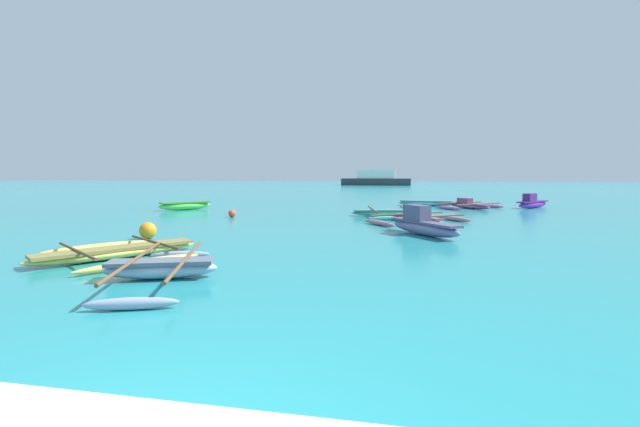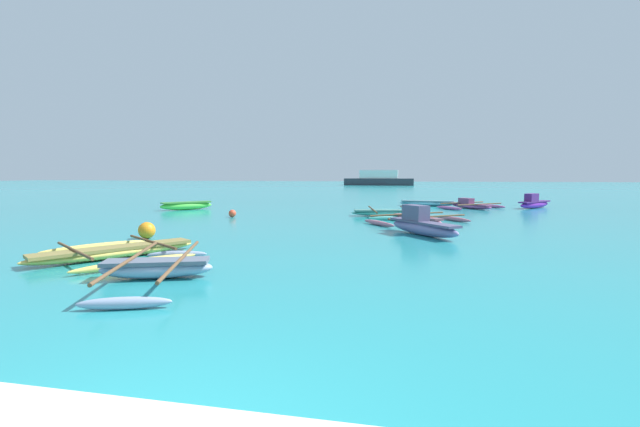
{
  "view_description": "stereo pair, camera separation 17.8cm",
  "coord_description": "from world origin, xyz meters",
  "px_view_note": "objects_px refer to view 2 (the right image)",
  "views": [
    {
      "loc": [
        1.84,
        -2.32,
        2.14
      ],
      "look_at": [
        -2.06,
        17.65,
        0.25
      ],
      "focal_mm": 24.0,
      "sensor_mm": 36.0,
      "label": 1
    },
    {
      "loc": [
        2.01,
        -2.29,
        2.14
      ],
      "look_at": [
        -2.06,
        17.65,
        0.25
      ],
      "focal_mm": 24.0,
      "sensor_mm": 36.0,
      "label": 2
    }
  ],
  "objects_px": {
    "moored_boat_6": "(157,268)",
    "moored_boat_7": "(534,203)",
    "moored_boat_5": "(186,205)",
    "moored_boat_8": "(390,213)",
    "moored_boat_1": "(422,225)",
    "moored_boat_2": "(115,252)",
    "mooring_buoy_1": "(147,230)",
    "moored_boat_0": "(417,219)",
    "moored_boat_3": "(470,205)",
    "distant_ferry": "(379,179)",
    "mooring_buoy_0": "(232,213)",
    "moored_boat_4": "(428,203)"
  },
  "relations": [
    {
      "from": "moored_boat_6",
      "to": "moored_boat_7",
      "type": "bearing_deg",
      "value": 39.62
    },
    {
      "from": "moored_boat_7",
      "to": "moored_boat_5",
      "type": "bearing_deg",
      "value": 145.83
    },
    {
      "from": "moored_boat_8",
      "to": "moored_boat_6",
      "type": "bearing_deg",
      "value": -116.98
    },
    {
      "from": "moored_boat_1",
      "to": "moored_boat_7",
      "type": "xyz_separation_m",
      "value": [
        7.25,
        13.44,
        -0.04
      ]
    },
    {
      "from": "moored_boat_2",
      "to": "moored_boat_5",
      "type": "bearing_deg",
      "value": 57.39
    },
    {
      "from": "moored_boat_2",
      "to": "moored_boat_8",
      "type": "bearing_deg",
      "value": 7.7
    },
    {
      "from": "moored_boat_8",
      "to": "mooring_buoy_1",
      "type": "distance_m",
      "value": 12.0
    },
    {
      "from": "moored_boat_7",
      "to": "mooring_buoy_1",
      "type": "xyz_separation_m",
      "value": [
        -16.22,
        -16.14,
        -0.05
      ]
    },
    {
      "from": "moored_boat_1",
      "to": "moored_boat_5",
      "type": "height_order",
      "value": "moored_boat_1"
    },
    {
      "from": "moored_boat_0",
      "to": "moored_boat_5",
      "type": "xyz_separation_m",
      "value": [
        -13.39,
        4.35,
        0.1
      ]
    },
    {
      "from": "moored_boat_5",
      "to": "moored_boat_7",
      "type": "relative_size",
      "value": 0.96
    },
    {
      "from": "moored_boat_0",
      "to": "moored_boat_6",
      "type": "distance_m",
      "value": 12.47
    },
    {
      "from": "moored_boat_3",
      "to": "distant_ferry",
      "type": "bearing_deg",
      "value": 151.91
    },
    {
      "from": "moored_boat_5",
      "to": "mooring_buoy_0",
      "type": "height_order",
      "value": "moored_boat_5"
    },
    {
      "from": "moored_boat_5",
      "to": "moored_boat_4",
      "type": "bearing_deg",
      "value": -24.98
    },
    {
      "from": "moored_boat_1",
      "to": "moored_boat_4",
      "type": "height_order",
      "value": "moored_boat_1"
    },
    {
      "from": "moored_boat_1",
      "to": "moored_boat_7",
      "type": "bearing_deg",
      "value": 114.68
    },
    {
      "from": "moored_boat_1",
      "to": "distant_ferry",
      "type": "distance_m",
      "value": 65.59
    },
    {
      "from": "mooring_buoy_1",
      "to": "moored_boat_8",
      "type": "bearing_deg",
      "value": 50.69
    },
    {
      "from": "moored_boat_7",
      "to": "moored_boat_4",
      "type": "bearing_deg",
      "value": 125.81
    },
    {
      "from": "moored_boat_6",
      "to": "mooring_buoy_0",
      "type": "distance_m",
      "value": 12.49
    },
    {
      "from": "moored_boat_7",
      "to": "moored_boat_8",
      "type": "distance_m",
      "value": 11.01
    },
    {
      "from": "moored_boat_4",
      "to": "mooring_buoy_1",
      "type": "bearing_deg",
      "value": -111.84
    },
    {
      "from": "moored_boat_3",
      "to": "moored_boat_5",
      "type": "distance_m",
      "value": 17.32
    },
    {
      "from": "moored_boat_1",
      "to": "mooring_buoy_1",
      "type": "distance_m",
      "value": 9.36
    },
    {
      "from": "moored_boat_6",
      "to": "moored_boat_7",
      "type": "height_order",
      "value": "moored_boat_7"
    },
    {
      "from": "distant_ferry",
      "to": "moored_boat_5",
      "type": "bearing_deg",
      "value": -97.61
    },
    {
      "from": "distant_ferry",
      "to": "moored_boat_4",
      "type": "bearing_deg",
      "value": -82.64
    },
    {
      "from": "mooring_buoy_0",
      "to": "distant_ferry",
      "type": "bearing_deg",
      "value": 86.97
    },
    {
      "from": "moored_boat_6",
      "to": "mooring_buoy_0",
      "type": "xyz_separation_m",
      "value": [
        -3.46,
        12.0,
        -0.02
      ]
    },
    {
      "from": "moored_boat_5",
      "to": "mooring_buoy_1",
      "type": "xyz_separation_m",
      "value": [
        4.48,
        -10.73,
        0.01
      ]
    },
    {
      "from": "distant_ferry",
      "to": "mooring_buoy_1",
      "type": "bearing_deg",
      "value": -92.67
    },
    {
      "from": "moored_boat_2",
      "to": "moored_boat_3",
      "type": "distance_m",
      "value": 21.32
    },
    {
      "from": "mooring_buoy_1",
      "to": "distant_ferry",
      "type": "xyz_separation_m",
      "value": [
        3.18,
        68.03,
        0.87
      ]
    },
    {
      "from": "moored_boat_1",
      "to": "moored_boat_2",
      "type": "height_order",
      "value": "moored_boat_1"
    },
    {
      "from": "moored_boat_1",
      "to": "moored_boat_0",
      "type": "bearing_deg",
      "value": 143.98
    },
    {
      "from": "mooring_buoy_0",
      "to": "distant_ferry",
      "type": "xyz_separation_m",
      "value": [
        3.22,
        60.84,
        0.96
      ]
    },
    {
      "from": "moored_boat_1",
      "to": "mooring_buoy_0",
      "type": "xyz_separation_m",
      "value": [
        -9.01,
        4.49,
        -0.18
      ]
    },
    {
      "from": "moored_boat_2",
      "to": "moored_boat_8",
      "type": "height_order",
      "value": "moored_boat_8"
    },
    {
      "from": "moored_boat_4",
      "to": "moored_boat_5",
      "type": "relative_size",
      "value": 1.38
    },
    {
      "from": "moored_boat_1",
      "to": "moored_boat_6",
      "type": "xyz_separation_m",
      "value": [
        -5.55,
        -7.51,
        -0.15
      ]
    },
    {
      "from": "moored_boat_3",
      "to": "moored_boat_7",
      "type": "xyz_separation_m",
      "value": [
        3.94,
        1.05,
        0.12
      ]
    },
    {
      "from": "mooring_buoy_1",
      "to": "moored_boat_4",
      "type": "bearing_deg",
      "value": 59.65
    },
    {
      "from": "moored_boat_3",
      "to": "mooring_buoy_0",
      "type": "relative_size",
      "value": 11.59
    },
    {
      "from": "moored_boat_0",
      "to": "moored_boat_2",
      "type": "xyz_separation_m",
      "value": [
        -7.75,
        -9.49,
        -0.01
      ]
    },
    {
      "from": "moored_boat_2",
      "to": "distant_ferry",
      "type": "relative_size",
      "value": 0.34
    },
    {
      "from": "moored_boat_1",
      "to": "moored_boat_6",
      "type": "bearing_deg",
      "value": -73.47
    },
    {
      "from": "moored_boat_3",
      "to": "moored_boat_7",
      "type": "bearing_deg",
      "value": 67.05
    },
    {
      "from": "moored_boat_3",
      "to": "mooring_buoy_1",
      "type": "height_order",
      "value": "moored_boat_3"
    },
    {
      "from": "moored_boat_1",
      "to": "moored_boat_4",
      "type": "bearing_deg",
      "value": 139.62
    }
  ]
}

